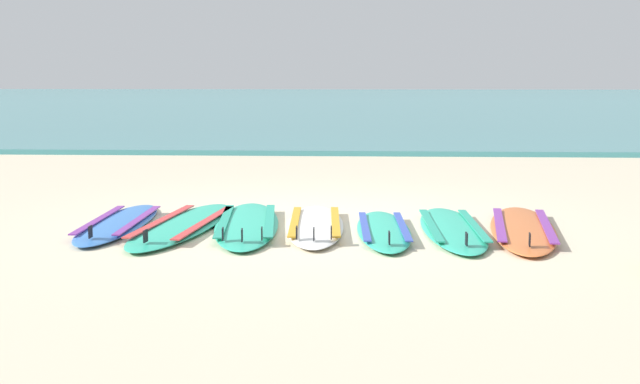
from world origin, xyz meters
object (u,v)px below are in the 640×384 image
object	(u,v)px
surfboard_1	(183,225)
surfboard_6	(523,228)
surfboard_2	(247,224)
surfboard_3	(315,225)
surfboard_5	(452,228)
surfboard_4	(383,230)
surfboard_0	(119,223)

from	to	relation	value
surfboard_1	surfboard_6	bearing A→B (deg)	-0.35
surfboard_1	surfboard_2	world-z (taller)	same
surfboard_1	surfboard_3	xyz separation A→B (m)	(1.32, 0.06, 0.00)
surfboard_5	surfboard_4	bearing A→B (deg)	-171.71
surfboard_4	surfboard_0	bearing A→B (deg)	175.53
surfboard_6	surfboard_3	bearing A→B (deg)	177.82
surfboard_4	surfboard_5	distance (m)	0.68
surfboard_2	surfboard_4	bearing A→B (deg)	-9.67
surfboard_2	surfboard_4	world-z (taller)	same
surfboard_2	surfboard_0	bearing A→B (deg)	-178.95
surfboard_1	surfboard_3	distance (m)	1.32
surfboard_1	surfboard_2	bearing A→B (deg)	6.54
surfboard_2	surfboard_5	distance (m)	2.04
surfboard_4	surfboard_5	xyz separation A→B (m)	(0.67, 0.10, -0.00)
surfboard_1	surfboard_0	bearing A→B (deg)	175.88
surfboard_2	surfboard_3	xyz separation A→B (m)	(0.69, -0.02, 0.00)
surfboard_6	surfboard_1	bearing A→B (deg)	179.65
surfboard_2	surfboard_6	world-z (taller)	same
surfboard_3	surfboard_6	xyz separation A→B (m)	(2.04, -0.08, -0.00)
surfboard_1	surfboard_4	bearing A→B (deg)	-4.59
surfboard_1	surfboard_4	size ratio (longest dim) A/B	1.26
surfboard_0	surfboard_6	xyz separation A→B (m)	(4.03, -0.07, -0.00)
surfboard_1	surfboard_5	xyz separation A→B (m)	(2.66, -0.06, 0.00)
surfboard_4	surfboard_5	world-z (taller)	same
surfboard_0	surfboard_4	bearing A→B (deg)	-4.47
surfboard_1	surfboard_3	size ratio (longest dim) A/B	1.13
surfboard_5	surfboard_6	bearing A→B (deg)	3.45
surfboard_2	surfboard_6	xyz separation A→B (m)	(2.72, -0.09, -0.00)
surfboard_0	surfboard_1	world-z (taller)	same
surfboard_5	surfboard_0	bearing A→B (deg)	178.11
surfboard_4	surfboard_5	bearing A→B (deg)	8.29
surfboard_0	surfboard_2	distance (m)	1.30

